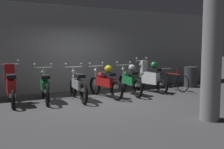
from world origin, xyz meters
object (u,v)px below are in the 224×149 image
object	(u,v)px
motorbike_slot_0	(11,87)
trash_bin	(191,77)
support_pillar	(212,49)
motorbike_slot_4	(130,80)
motorbike_slot_1	(45,86)
bicycle	(173,81)
motorbike_slot_3	(105,82)
motorbike_slot_5	(150,77)
motorbike_slot_2	(78,85)

from	to	relation	value
motorbike_slot_0	trash_bin	world-z (taller)	motorbike_slot_0
motorbike_slot_0	support_pillar	world-z (taller)	support_pillar
motorbike_slot_4	support_pillar	distance (m)	3.80
motorbike_slot_1	trash_bin	xyz separation A→B (m)	(6.21, 0.22, -0.07)
bicycle	motorbike_slot_1	bearing A→B (deg)	178.53
motorbike_slot_1	support_pillar	world-z (taller)	support_pillar
motorbike_slot_3	trash_bin	size ratio (longest dim) A/B	2.28
motorbike_slot_4	motorbike_slot_5	world-z (taller)	motorbike_slot_5
motorbike_slot_4	motorbike_slot_1	bearing A→B (deg)	176.68
motorbike_slot_2	trash_bin	xyz separation A→B (m)	(5.23, 0.47, -0.07)
motorbike_slot_4	motorbike_slot_2	bearing A→B (deg)	-177.71
motorbike_slot_4	motorbike_slot_5	size ratio (longest dim) A/B	1.17
motorbike_slot_1	support_pillar	size ratio (longest dim) A/B	0.60
motorbike_slot_1	trash_bin	size ratio (longest dim) A/B	2.28
bicycle	motorbike_slot_5	bearing A→B (deg)	175.23
motorbike_slot_2	motorbike_slot_4	distance (m)	1.96
motorbike_slot_2	motorbike_slot_5	world-z (taller)	motorbike_slot_5
motorbike_slot_1	motorbike_slot_2	bearing A→B (deg)	-14.27
motorbike_slot_0	motorbike_slot_2	size ratio (longest dim) A/B	0.86
motorbike_slot_2	motorbike_slot_3	bearing A→B (deg)	2.88
motorbike_slot_4	motorbike_slot_5	distance (m)	0.98
motorbike_slot_0	motorbike_slot_2	distance (m)	1.97
motorbike_slot_2	bicycle	xyz separation A→B (m)	(3.96, 0.12, -0.13)
support_pillar	motorbike_slot_4	bearing A→B (deg)	88.53
motorbike_slot_2	motorbike_slot_1	bearing A→B (deg)	165.73
support_pillar	motorbike_slot_5	bearing A→B (deg)	74.23
motorbike_slot_3	support_pillar	xyz separation A→B (m)	(0.89, -3.61, 1.08)
motorbike_slot_1	bicycle	world-z (taller)	motorbike_slot_1
motorbike_slot_0	bicycle	world-z (taller)	motorbike_slot_0
motorbike_slot_2	support_pillar	distance (m)	4.17
motorbike_slot_0	support_pillar	distance (m)	5.50
motorbike_slot_0	motorbike_slot_2	xyz separation A→B (m)	(1.96, -0.24, -0.04)
motorbike_slot_3	motorbike_slot_4	xyz separation A→B (m)	(0.98, 0.03, 0.00)
motorbike_slot_5	support_pillar	world-z (taller)	support_pillar
motorbike_slot_3	motorbike_slot_4	world-z (taller)	same
trash_bin	motorbike_slot_3	bearing A→B (deg)	-174.36
motorbike_slot_1	motorbike_slot_2	size ratio (longest dim) A/B	1.00
motorbike_slot_0	motorbike_slot_1	xyz separation A→B (m)	(0.98, 0.01, -0.04)
motorbike_slot_5	bicycle	world-z (taller)	motorbike_slot_5
motorbike_slot_1	motorbike_slot_4	world-z (taller)	same
motorbike_slot_5	support_pillar	distance (m)	4.06
motorbike_slot_3	motorbike_slot_5	size ratio (longest dim) A/B	1.16
motorbike_slot_1	motorbike_slot_4	xyz separation A→B (m)	(2.93, -0.17, 0.04)
bicycle	support_pillar	distance (m)	4.42
motorbike_slot_5	support_pillar	size ratio (longest dim) A/B	0.52
motorbike_slot_4	bicycle	distance (m)	2.01
trash_bin	motorbike_slot_5	bearing A→B (deg)	-173.53
motorbike_slot_0	support_pillar	bearing A→B (deg)	-44.87
motorbike_slot_2	support_pillar	world-z (taller)	support_pillar
motorbike_slot_2	motorbike_slot_4	world-z (taller)	same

